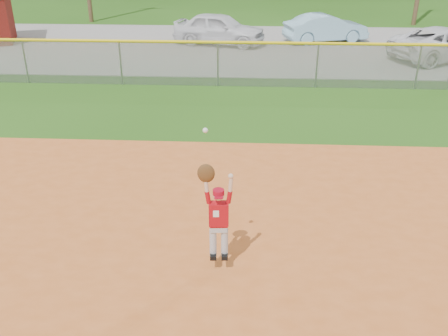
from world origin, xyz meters
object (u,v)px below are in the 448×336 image
(car_white_b, at_px, (445,43))
(car_blue, at_px, (326,28))
(car_white_a, at_px, (219,29))
(ballplayer, at_px, (217,212))

(car_white_b, bearing_deg, car_blue, 27.99)
(car_white_a, xyz_separation_m, car_blue, (4.91, 0.83, -0.07))
(car_white_a, height_order, car_white_b, car_white_a)
(car_blue, bearing_deg, ballplayer, 150.28)
(car_blue, bearing_deg, car_white_b, -142.40)
(ballplayer, bearing_deg, car_blue, 77.35)
(car_white_b, bearing_deg, car_white_a, 49.53)
(car_white_b, xyz_separation_m, ballplayer, (-8.29, -14.24, 0.41))
(car_white_a, distance_m, car_blue, 4.98)
(car_white_a, distance_m, car_white_b, 9.57)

